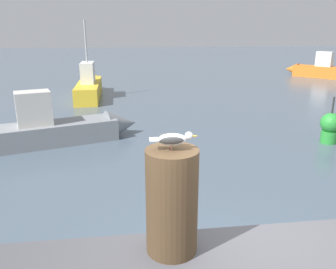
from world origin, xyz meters
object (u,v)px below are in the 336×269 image
object	(u,v)px
channel_buoy	(330,127)
boat_orange	(316,69)
boat_yellow	(90,85)
mooring_post	(172,202)
boat_grey	(64,128)
seagull	(173,139)

from	to	relation	value
channel_buoy	boat_orange	bearing A→B (deg)	61.62
boat_yellow	mooring_post	bearing A→B (deg)	-82.08
boat_yellow	boat_orange	size ratio (longest dim) A/B	1.43
boat_orange	boat_grey	bearing A→B (deg)	-140.35
seagull	boat_grey	xyz separation A→B (m)	(-2.11, 7.13, -1.87)
boat_grey	boat_orange	bearing A→B (deg)	39.65
boat_orange	seagull	bearing A→B (deg)	-122.98
seagull	mooring_post	bearing A→B (deg)	177.90
seagull	boat_yellow	bearing A→B (deg)	97.95
mooring_post	channel_buoy	bearing A→B (deg)	48.51
boat_grey	boat_orange	distance (m)	18.92
mooring_post	boat_grey	distance (m)	7.55
boat_orange	channel_buoy	size ratio (longest dim) A/B	2.73
seagull	channel_buoy	world-z (taller)	seagull
boat_orange	channel_buoy	bearing A→B (deg)	-118.38
mooring_post	boat_grey	xyz separation A→B (m)	(-2.10, 7.13, -1.32)
mooring_post	boat_yellow	world-z (taller)	boat_yellow
boat_grey	channel_buoy	size ratio (longest dim) A/B	3.44
mooring_post	boat_orange	distance (m)	22.92
mooring_post	boat_orange	xyz separation A→B (m)	(12.46, 19.20, -1.22)
channel_buoy	boat_grey	bearing A→B (deg)	171.97
boat_yellow	boat_grey	distance (m)	7.11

